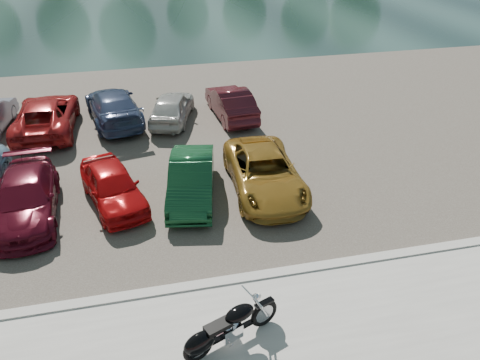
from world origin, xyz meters
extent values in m
plane|color=#595447|center=(0.00, 0.00, 0.00)|extent=(200.00, 200.00, 0.00)
cube|color=#9D9A94|center=(0.00, 2.00, 0.07)|extent=(60.00, 0.30, 0.14)
cube|color=#413B34|center=(0.00, 11.00, 0.02)|extent=(60.00, 18.00, 0.04)
cube|color=#182C29|center=(0.00, 40.00, 0.00)|extent=(120.00, 40.00, 0.00)
torus|color=black|center=(-0.17, 0.47, 0.44)|extent=(0.68, 0.36, 0.68)
torus|color=black|center=(-1.70, -0.12, 0.44)|extent=(0.68, 0.36, 0.68)
cylinder|color=#B2B2B7|center=(-0.17, 0.47, 0.44)|extent=(0.45, 0.22, 0.46)
cylinder|color=#B2B2B7|center=(-1.70, -0.12, 0.44)|extent=(0.45, 0.22, 0.46)
cylinder|color=silver|center=(-0.26, 0.33, 0.74)|extent=(0.32, 0.16, 0.63)
cylinder|color=silver|center=(-0.33, 0.52, 0.74)|extent=(0.32, 0.16, 0.63)
cylinder|color=silver|center=(-0.47, 0.35, 1.13)|extent=(0.31, 0.71, 0.04)
sphere|color=silver|center=(-0.38, 0.39, 1.05)|extent=(0.21, 0.21, 0.16)
sphere|color=silver|center=(-0.32, 0.42, 1.05)|extent=(0.14, 0.14, 0.11)
cube|color=black|center=(-0.17, 0.47, 0.75)|extent=(0.47, 0.29, 0.06)
cube|color=black|center=(-0.94, 0.17, 0.38)|extent=(1.15, 0.53, 0.08)
cube|color=silver|center=(-0.98, 0.16, 0.45)|extent=(0.54, 0.46, 0.34)
cylinder|color=silver|center=(-0.89, 0.19, 0.65)|extent=(0.29, 0.26, 0.27)
cylinder|color=silver|center=(-1.08, 0.12, 0.65)|extent=(0.29, 0.26, 0.27)
ellipsoid|color=black|center=(-0.77, 0.24, 0.82)|extent=(0.76, 0.58, 0.32)
cube|color=black|center=(-1.26, 0.05, 0.76)|extent=(0.61, 0.46, 0.10)
ellipsoid|color=black|center=(-1.66, -0.11, 0.56)|extent=(0.80, 0.58, 0.50)
cube|color=black|center=(-1.70, -0.12, 0.49)|extent=(0.44, 0.31, 0.30)
cylinder|color=silver|center=(-1.32, 0.20, 0.32)|extent=(1.06, 0.48, 0.09)
cylinder|color=silver|center=(-1.32, 0.20, 0.40)|extent=(1.06, 0.48, 0.09)
cylinder|color=#B2B2B7|center=(-1.01, -0.05, 0.23)|extent=(0.07, 0.14, 0.22)
imported|color=#4C0A18|center=(-5.91, 6.11, 0.66)|extent=(2.03, 4.39, 1.24)
imported|color=#B00B0D|center=(-3.41, 6.28, 0.65)|extent=(2.40, 3.86, 1.23)
imported|color=#114021|center=(-1.00, 6.09, 0.68)|extent=(2.02, 4.04, 1.27)
imported|color=olive|center=(1.35, 6.00, 0.68)|extent=(2.26, 4.66, 1.28)
imported|color=#A41B1C|center=(-6.09, 12.39, 0.71)|extent=(2.30, 4.88, 1.35)
imported|color=navy|center=(-3.44, 12.75, 0.73)|extent=(2.77, 5.00, 1.37)
imported|color=#B8B7B3|center=(-1.02, 12.27, 0.67)|extent=(2.47, 3.94, 1.25)
imported|color=#441219|center=(1.51, 12.13, 0.69)|extent=(1.71, 4.06, 1.30)
camera|label=1|loc=(-2.26, -6.49, 8.19)|focal=35.00mm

